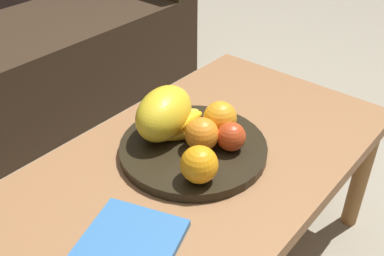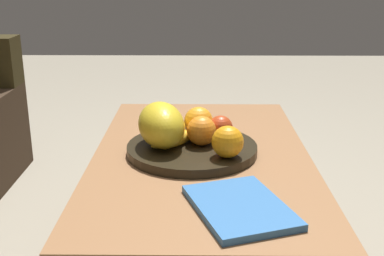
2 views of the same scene
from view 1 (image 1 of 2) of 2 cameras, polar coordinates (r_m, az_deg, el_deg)
The scene contains 8 objects.
coffee_table at distance 1.11m, azimuth 1.19°, elevation -5.65°, with size 1.02×0.59×0.43m.
fruit_bowl at distance 1.09m, azimuth 0.00°, elevation -2.72°, with size 0.36×0.36×0.03m, color black.
melon_large_front at distance 1.09m, azimuth -3.59°, elevation 1.92°, with size 0.19×0.12×0.12m, color yellow.
orange_front at distance 1.04m, azimuth 1.18°, elevation -0.81°, with size 0.08×0.08×0.08m, color orange.
orange_left at distance 1.10m, azimuth 3.61°, elevation 1.29°, with size 0.08×0.08×0.08m, color orange.
orange_right at distance 0.95m, azimuth 0.93°, elevation -4.69°, with size 0.08×0.08×0.08m, color orange.
apple_front at distance 1.05m, azimuth 5.02°, elevation -1.11°, with size 0.07×0.07×0.07m, color #BB3E1A.
banana_bunch at distance 1.09m, azimuth -1.91°, elevation 0.02°, with size 0.15×0.14×0.06m.
Camera 1 is at (-0.67, -0.53, 1.10)m, focal length 41.75 mm.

